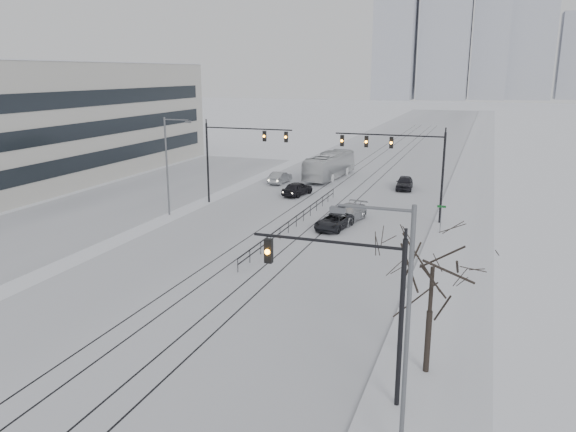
{
  "coord_description": "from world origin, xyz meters",
  "views": [
    {
      "loc": [
        14.97,
        -13.94,
        12.93
      ],
      "look_at": [
        2.25,
        21.6,
        3.2
      ],
      "focal_mm": 35.0,
      "sensor_mm": 36.0,
      "label": 1
    }
  ],
  "objects_px": {
    "sedan_sb_inner": "(297,189)",
    "traffic_mast_near": "(360,295)",
    "sedan_nb_front": "(334,222)",
    "sedan_nb_far": "(404,183)",
    "sedan_nb_right": "(348,213)",
    "sedan_sb_outer": "(280,178)",
    "bare_tree": "(432,279)",
    "box_truck": "(330,166)"
  },
  "relations": [
    {
      "from": "traffic_mast_near",
      "to": "sedan_nb_right",
      "type": "distance_m",
      "value": 28.35
    },
    {
      "from": "bare_tree",
      "to": "traffic_mast_near",
      "type": "bearing_deg",
      "value": -128.76
    },
    {
      "from": "sedan_sb_outer",
      "to": "sedan_nb_far",
      "type": "bearing_deg",
      "value": -171.85
    },
    {
      "from": "sedan_nb_front",
      "to": "sedan_nb_far",
      "type": "distance_m",
      "value": 18.89
    },
    {
      "from": "traffic_mast_near",
      "to": "bare_tree",
      "type": "bearing_deg",
      "value": 51.24
    },
    {
      "from": "sedan_nb_front",
      "to": "box_truck",
      "type": "height_order",
      "value": "box_truck"
    },
    {
      "from": "sedan_sb_outer",
      "to": "sedan_nb_far",
      "type": "xyz_separation_m",
      "value": [
        14.49,
        1.43,
        0.05
      ]
    },
    {
      "from": "sedan_sb_outer",
      "to": "sedan_nb_front",
      "type": "relative_size",
      "value": 0.92
    },
    {
      "from": "bare_tree",
      "to": "sedan_sb_outer",
      "type": "relative_size",
      "value": 1.43
    },
    {
      "from": "traffic_mast_near",
      "to": "sedan_sb_outer",
      "type": "distance_m",
      "value": 45.91
    },
    {
      "from": "box_truck",
      "to": "traffic_mast_near",
      "type": "bearing_deg",
      "value": 112.66
    },
    {
      "from": "sedan_nb_right",
      "to": "box_truck",
      "type": "bearing_deg",
      "value": 120.85
    },
    {
      "from": "sedan_sb_inner",
      "to": "sedan_nb_far",
      "type": "bearing_deg",
      "value": -135.16
    },
    {
      "from": "traffic_mast_near",
      "to": "sedan_nb_front",
      "type": "distance_m",
      "value": 25.92
    },
    {
      "from": "sedan_sb_inner",
      "to": "sedan_nb_front",
      "type": "relative_size",
      "value": 0.96
    },
    {
      "from": "traffic_mast_near",
      "to": "sedan_sb_inner",
      "type": "distance_m",
      "value": 39.04
    },
    {
      "from": "sedan_nb_right",
      "to": "sedan_nb_far",
      "type": "distance_m",
      "value": 16.13
    },
    {
      "from": "box_truck",
      "to": "sedan_nb_front",
      "type": "bearing_deg",
      "value": 112.31
    },
    {
      "from": "traffic_mast_near",
      "to": "sedan_nb_front",
      "type": "bearing_deg",
      "value": 107.22
    },
    {
      "from": "sedan_sb_inner",
      "to": "sedan_sb_outer",
      "type": "height_order",
      "value": "sedan_sb_inner"
    },
    {
      "from": "sedan_sb_inner",
      "to": "traffic_mast_near",
      "type": "bearing_deg",
      "value": 122.57
    },
    {
      "from": "bare_tree",
      "to": "sedan_nb_far",
      "type": "xyz_separation_m",
      "value": [
        -6.81,
        40.09,
        -3.74
      ]
    },
    {
      "from": "sedan_sb_inner",
      "to": "sedan_nb_right",
      "type": "xyz_separation_m",
      "value": [
        7.68,
        -8.75,
        -0.01
      ]
    },
    {
      "from": "bare_tree",
      "to": "sedan_nb_right",
      "type": "height_order",
      "value": "bare_tree"
    },
    {
      "from": "sedan_nb_front",
      "to": "sedan_nb_right",
      "type": "height_order",
      "value": "sedan_nb_right"
    },
    {
      "from": "sedan_nb_front",
      "to": "sedan_nb_far",
      "type": "bearing_deg",
      "value": 88.73
    },
    {
      "from": "sedan_nb_front",
      "to": "sedan_nb_far",
      "type": "relative_size",
      "value": 1.05
    },
    {
      "from": "sedan_nb_right",
      "to": "sedan_sb_inner",
      "type": "bearing_deg",
      "value": 142.09
    },
    {
      "from": "bare_tree",
      "to": "sedan_sb_outer",
      "type": "distance_m",
      "value": 44.3
    },
    {
      "from": "sedan_nb_far",
      "to": "box_truck",
      "type": "distance_m",
      "value": 10.5
    },
    {
      "from": "bare_tree",
      "to": "box_truck",
      "type": "height_order",
      "value": "bare_tree"
    },
    {
      "from": "sedan_sb_outer",
      "to": "sedan_nb_right",
      "type": "height_order",
      "value": "sedan_nb_right"
    },
    {
      "from": "sedan_sb_outer",
      "to": "sedan_nb_right",
      "type": "relative_size",
      "value": 0.83
    },
    {
      "from": "bare_tree",
      "to": "sedan_sb_inner",
      "type": "relative_size",
      "value": 1.37
    },
    {
      "from": "traffic_mast_near",
      "to": "sedan_sb_inner",
      "type": "xyz_separation_m",
      "value": [
        -14.76,
        35.94,
        -3.81
      ]
    },
    {
      "from": "sedan_sb_inner",
      "to": "box_truck",
      "type": "height_order",
      "value": "box_truck"
    },
    {
      "from": "sedan_nb_front",
      "to": "sedan_nb_far",
      "type": "xyz_separation_m",
      "value": [
        3.19,
        18.62,
        0.11
      ]
    },
    {
      "from": "sedan_sb_outer",
      "to": "sedan_nb_front",
      "type": "height_order",
      "value": "sedan_sb_outer"
    },
    {
      "from": "bare_tree",
      "to": "sedan_nb_right",
      "type": "bearing_deg",
      "value": 111.42
    },
    {
      "from": "sedan_sb_outer",
      "to": "sedan_nb_far",
      "type": "relative_size",
      "value": 0.97
    },
    {
      "from": "traffic_mast_near",
      "to": "sedan_sb_inner",
      "type": "height_order",
      "value": "traffic_mast_near"
    },
    {
      "from": "sedan_nb_front",
      "to": "box_truck",
      "type": "bearing_deg",
      "value": 115.0
    }
  ]
}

